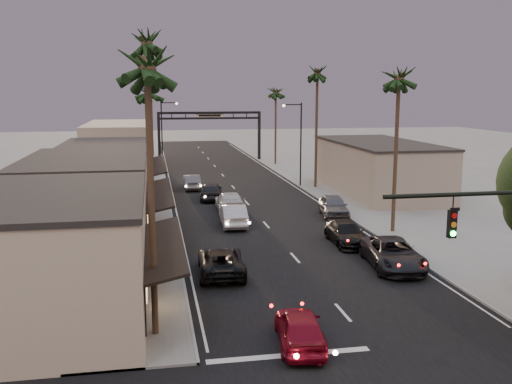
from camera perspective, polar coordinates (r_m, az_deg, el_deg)
name	(u,v)px	position (r m, az deg, el deg)	size (l,w,h in m)	color
ground	(242,197)	(55.58, -1.42, -0.51)	(200.00, 200.00, 0.00)	slate
road	(234,189)	(60.44, -2.17, 0.34)	(14.00, 120.00, 0.02)	black
sidewalk_left	(144,181)	(66.75, -11.14, 1.13)	(5.00, 92.00, 0.12)	slate
sidewalk_right	(304,176)	(69.13, 4.81, 1.58)	(5.00, 92.00, 0.12)	slate
storefront_near	(54,258)	(27.37, -19.54, -6.25)	(8.00, 12.00, 5.50)	#BBA78F
storefront_mid	(87,201)	(40.90, -16.53, -0.82)	(8.00, 14.00, 5.50)	gray
storefront_far	(105,172)	(56.67, -14.86, 1.92)	(8.00, 16.00, 5.00)	#BBA78F
storefront_dist	(118,145)	(79.42, -13.65, 4.56)	(8.00, 20.00, 6.00)	gray
building_right	(378,168)	(58.98, 12.13, 2.34)	(8.00, 18.00, 5.00)	gray
arch	(210,123)	(84.53, -4.65, 6.85)	(15.20, 0.40, 7.27)	black
streetlight_right	(298,137)	(61.15, 4.26, 5.46)	(2.13, 0.30, 9.00)	black
streetlight_left	(164,131)	(72.15, -9.18, 6.05)	(2.13, 0.30, 9.00)	black
palm_la	(147,57)	(23.01, -10.88, 13.08)	(3.20, 3.20, 13.20)	#38281C
palm_lb	(147,37)	(36.12, -10.87, 14.99)	(3.20, 3.20, 15.20)	#38281C
palm_lc	(149,88)	(49.98, -10.68, 10.21)	(3.20, 3.20, 12.20)	#38281C
palm_ld	(148,72)	(69.01, -10.71, 11.72)	(3.20, 3.20, 14.20)	#38281C
palm_ra	(399,73)	(41.68, 14.13, 11.50)	(3.20, 3.20, 13.20)	#38281C
palm_rb	(317,69)	(60.49, 6.17, 12.10)	(3.20, 3.20, 14.20)	#38281C
palm_rc	(276,89)	(79.83, 2.00, 10.23)	(3.20, 3.20, 12.20)	#38281C
palm_far	(151,83)	(91.98, -10.46, 10.65)	(3.20, 3.20, 13.20)	#38281C
oncoming_red	(300,328)	(23.66, 4.42, -13.37)	(1.80, 4.47, 1.52)	maroon
oncoming_pickup	(221,261)	(32.27, -3.52, -6.93)	(2.49, 5.40, 1.50)	black
oncoming_silver	(233,215)	(43.62, -2.29, -2.31)	(1.78, 5.11, 1.68)	#B0AFB5
oncoming_white	(230,202)	(49.03, -2.62, -0.97)	(2.28, 5.60, 1.63)	#B9B9B9
oncoming_dgrey	(211,191)	(54.27, -4.52, 0.11)	(1.99, 4.95, 1.69)	black
oncoming_grey_far	(192,182)	(60.35, -6.45, 1.01)	(1.65, 4.72, 1.55)	#4F4E54
curbside_near	(393,254)	(34.32, 13.52, -6.01)	(2.77, 6.01, 1.67)	black
curbside_black	(346,233)	(38.95, 9.02, -4.08)	(2.08, 5.12, 1.49)	black
curbside_grey	(334,206)	(47.35, 7.76, -1.39)	(2.03, 5.04, 1.72)	#4D4E53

